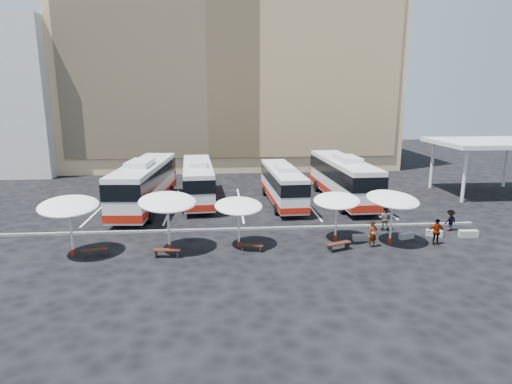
{
  "coord_description": "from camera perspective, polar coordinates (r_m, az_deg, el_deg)",
  "views": [
    {
      "loc": [
        -1.63,
        -28.77,
        9.53
      ],
      "look_at": [
        1.0,
        3.0,
        2.2
      ],
      "focal_mm": 30.0,
      "sensor_mm": 36.0,
      "label": 1
    }
  ],
  "objects": [
    {
      "name": "sunshade_0",
      "position": [
        27.44,
        -23.7,
        -1.77
      ],
      "size": [
        4.29,
        4.32,
        3.62
      ],
      "rotation": [
        0.0,
        0.0,
        0.28
      ],
      "color": "silver",
      "rests_on": "ground"
    },
    {
      "name": "wood_bench_0",
      "position": [
        27.53,
        -20.71,
        -7.38
      ],
      "size": [
        1.59,
        0.76,
        0.47
      ],
      "rotation": [
        0.0,
        0.0,
        0.23
      ],
      "color": "black",
      "rests_on": "ground"
    },
    {
      "name": "passenger_3",
      "position": [
        33.36,
        24.46,
        -3.47
      ],
      "size": [
        1.14,
        0.88,
        1.55
      ],
      "primitive_type": "imported",
      "rotation": [
        0.0,
        0.0,
        3.49
      ],
      "color": "black",
      "rests_on": "ground"
    },
    {
      "name": "bus_2",
      "position": [
        37.85,
        3.55,
        1.14
      ],
      "size": [
        2.92,
        11.18,
        3.52
      ],
      "rotation": [
        0.0,
        0.0,
        0.04
      ],
      "color": "silver",
      "rests_on": "ground"
    },
    {
      "name": "wood_bench_1",
      "position": [
        26.24,
        -11.81,
        -7.73
      ],
      "size": [
        1.68,
        0.57,
        0.51
      ],
      "rotation": [
        0.0,
        0.0,
        -0.08
      ],
      "color": "black",
      "rests_on": "ground"
    },
    {
      "name": "bay_lines",
      "position": [
        38.02,
        -2.12,
        -1.57
      ],
      "size": [
        24.15,
        12.0,
        0.01
      ],
      "color": "white",
      "rests_on": "ground"
    },
    {
      "name": "wood_bench_3",
      "position": [
        27.24,
        10.97,
        -6.9
      ],
      "size": [
        1.71,
        1.02,
        0.51
      ],
      "rotation": [
        0.0,
        0.0,
        0.37
      ],
      "color": "black",
      "rests_on": "ground"
    },
    {
      "name": "sunshade_1",
      "position": [
        26.49,
        -11.71,
        -1.34
      ],
      "size": [
        4.6,
        4.63,
        3.67
      ],
      "rotation": [
        0.0,
        0.0,
        0.4
      ],
      "color": "silver",
      "rests_on": "ground"
    },
    {
      "name": "passenger_1",
      "position": [
        31.86,
        16.83,
        -3.39
      ],
      "size": [
        1.06,
        0.99,
        1.75
      ],
      "primitive_type": "imported",
      "rotation": [
        0.0,
        0.0,
        2.63
      ],
      "color": "black",
      "rests_on": "ground"
    },
    {
      "name": "ground",
      "position": [
        30.35,
        -1.42,
        -5.35
      ],
      "size": [
        120.0,
        120.0,
        0.0
      ],
      "primitive_type": "plane",
      "color": "black",
      "rests_on": "ground"
    },
    {
      "name": "bus_0",
      "position": [
        37.35,
        -14.6,
        1.18
      ],
      "size": [
        3.9,
        13.63,
        4.27
      ],
      "rotation": [
        0.0,
        0.0,
        -0.08
      ],
      "color": "silver",
      "rests_on": "ground"
    },
    {
      "name": "passenger_2",
      "position": [
        29.96,
        22.91,
        -4.92
      ],
      "size": [
        1.04,
        0.5,
        1.73
      ],
      "primitive_type": "imported",
      "rotation": [
        0.0,
        0.0,
        -0.08
      ],
      "color": "black",
      "rests_on": "ground"
    },
    {
      "name": "bus_3",
      "position": [
        39.59,
        11.49,
        1.95
      ],
      "size": [
        3.44,
        13.36,
        4.21
      ],
      "rotation": [
        0.0,
        0.0,
        0.03
      ],
      "color": "silver",
      "rests_on": "ground"
    },
    {
      "name": "passenger_0",
      "position": [
        28.17,
        15.31,
        -5.47
      ],
      "size": [
        0.71,
        0.57,
        1.71
      ],
      "primitive_type": "imported",
      "rotation": [
        0.0,
        0.0,
        0.29
      ],
      "color": "black",
      "rests_on": "ground"
    },
    {
      "name": "sandstone_building",
      "position": [
        60.74,
        -3.31,
        15.85
      ],
      "size": [
        42.0,
        18.25,
        29.6
      ],
      "color": "tan",
      "rests_on": "ground"
    },
    {
      "name": "sunshade_3",
      "position": [
        28.44,
        10.73,
        -1.16
      ],
      "size": [
        3.86,
        3.89,
        3.19
      ],
      "rotation": [
        0.0,
        0.0,
        -0.32
      ],
      "color": "silver",
      "rests_on": "ground"
    },
    {
      "name": "conc_bench_2",
      "position": [
        31.87,
        22.65,
        -5.1
      ],
      "size": [
        1.14,
        0.79,
        0.41
      ],
      "primitive_type": "cube",
      "rotation": [
        0.0,
        0.0,
        -0.44
      ],
      "color": "gray",
      "rests_on": "ground"
    },
    {
      "name": "conc_bench_3",
      "position": [
        32.63,
        26.45,
        -5.0
      ],
      "size": [
        1.28,
        0.48,
        0.47
      ],
      "primitive_type": "cube",
      "rotation": [
        0.0,
        0.0,
        -0.04
      ],
      "color": "gray",
      "rests_on": "ground"
    },
    {
      "name": "sunshade_2",
      "position": [
        26.75,
        -2.34,
        -1.9
      ],
      "size": [
        3.46,
        3.49,
        3.15
      ],
      "rotation": [
        0.0,
        0.0,
        0.16
      ],
      "color": "silver",
      "rests_on": "ground"
    },
    {
      "name": "service_canopy",
      "position": [
        46.71,
        28.73,
        5.64
      ],
      "size": [
        10.0,
        8.0,
        5.2
      ],
      "color": "silver",
      "rests_on": "ground"
    },
    {
      "name": "sunshade_4",
      "position": [
        28.56,
        17.77,
        -0.99
      ],
      "size": [
        4.32,
        4.34,
        3.48
      ],
      "rotation": [
        0.0,
        0.0,
        0.37
      ],
      "color": "silver",
      "rests_on": "ground"
    },
    {
      "name": "bus_1",
      "position": [
        39.04,
        -7.76,
        1.62
      ],
      "size": [
        3.42,
        12.12,
        3.8
      ],
      "rotation": [
        0.0,
        0.0,
        0.07
      ],
      "color": "silver",
      "rests_on": "ground"
    },
    {
      "name": "wood_bench_2",
      "position": [
        26.68,
        -0.55,
        -7.24
      ],
      "size": [
        1.42,
        0.74,
        0.42
      ],
      "rotation": [
        0.0,
        0.0,
        -0.28
      ],
      "color": "black",
      "rests_on": "ground"
    },
    {
      "name": "apartment_block",
      "position": [
        62.6,
        -30.22,
        10.75
      ],
      "size": [
        14.0,
        14.0,
        18.0
      ],
      "primitive_type": "cube",
      "color": "beige",
      "rests_on": "ground"
    },
    {
      "name": "conc_bench_1",
      "position": [
        30.65,
        19.41,
        -5.54
      ],
      "size": [
        1.12,
        0.69,
        0.4
      ],
      "primitive_type": "cube",
      "rotation": [
        0.0,
        0.0,
        0.34
      ],
      "color": "gray",
      "rests_on": "ground"
    },
    {
      "name": "conc_bench_0",
      "position": [
        29.41,
        13.82,
        -5.93
      ],
      "size": [
        1.09,
        0.37,
        0.41
      ],
      "primitive_type": "cube",
      "rotation": [
        0.0,
        0.0,
        -0.01
      ],
      "color": "gray",
      "rests_on": "ground"
    },
    {
      "name": "curb_divider",
      "position": [
        30.8,
        -1.48,
        -4.93
      ],
      "size": [
        34.0,
        0.25,
        0.15
      ],
      "primitive_type": "cube",
      "color": "black",
      "rests_on": "ground"
    }
  ]
}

